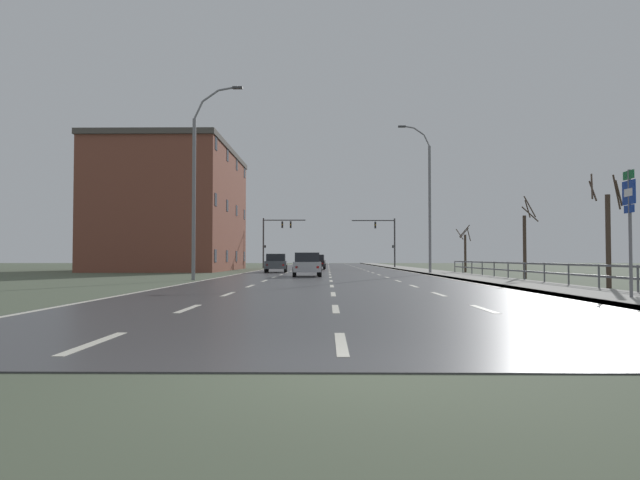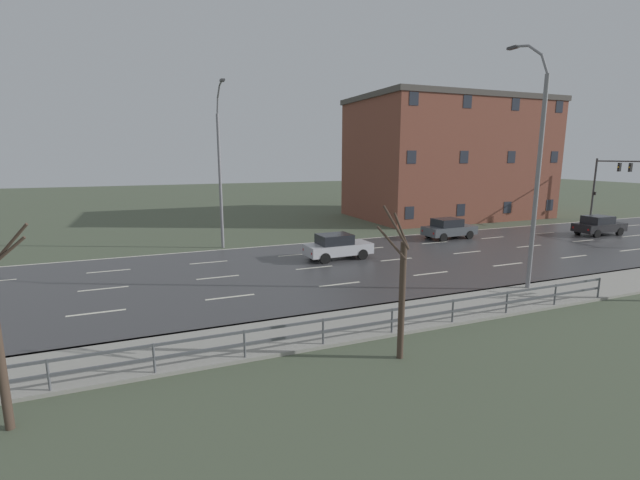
# 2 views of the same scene
# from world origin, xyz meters

# --- Properties ---
(ground_plane) EXTENTS (160.00, 160.00, 0.12)m
(ground_plane) POSITION_xyz_m (0.00, 48.00, -0.06)
(ground_plane) COLOR #4C5642
(road_asphalt_strip) EXTENTS (14.00, 120.00, 0.03)m
(road_asphalt_strip) POSITION_xyz_m (0.00, 59.99, 0.01)
(road_asphalt_strip) COLOR #3D3D3F
(road_asphalt_strip) RESTS_ON ground
(sidewalk_right) EXTENTS (3.00, 120.00, 0.12)m
(sidewalk_right) POSITION_xyz_m (8.43, 60.00, 0.06)
(sidewalk_right) COLOR gray
(sidewalk_right) RESTS_ON ground
(guardrail) EXTENTS (0.07, 34.17, 1.00)m
(guardrail) POSITION_xyz_m (9.85, 21.59, 0.71)
(guardrail) COLOR #515459
(guardrail) RESTS_ON ground
(street_lamp_midground) EXTENTS (2.47, 0.24, 11.37)m
(street_lamp_midground) POSITION_xyz_m (7.46, 36.94, 5.57)
(street_lamp_midground) COLOR slate
(street_lamp_midground) RESTS_ON ground
(street_lamp_left_bank) EXTENTS (2.78, 0.24, 10.82)m
(street_lamp_left_bank) POSITION_xyz_m (-7.41, 25.13, 5.26)
(street_lamp_left_bank) COLOR slate
(street_lamp_left_bank) RESTS_ON ground
(highway_sign) EXTENTS (0.09, 0.68, 3.74)m
(highway_sign) POSITION_xyz_m (8.39, 10.11, 2.40)
(highway_sign) COLOR slate
(highway_sign) RESTS_ON ground
(traffic_signal_right) EXTENTS (5.25, 0.36, 5.98)m
(traffic_signal_right) POSITION_xyz_m (6.94, 61.92, 3.96)
(traffic_signal_right) COLOR #38383A
(traffic_signal_right) RESTS_ON ground
(traffic_signal_left) EXTENTS (5.16, 0.36, 6.03)m
(traffic_signal_left) POSITION_xyz_m (-6.64, 61.86, 4.15)
(traffic_signal_left) COLOR #38383A
(traffic_signal_left) RESTS_ON ground
(car_far_left) EXTENTS (1.98, 4.18, 1.57)m
(car_far_left) POSITION_xyz_m (-1.54, 31.10, 0.80)
(car_far_left) COLOR #B7B7BC
(car_far_left) RESTS_ON ground
(car_distant) EXTENTS (2.00, 4.19, 1.57)m
(car_distant) POSITION_xyz_m (-4.54, 41.81, 0.80)
(car_distant) COLOR #474C51
(car_distant) RESTS_ON ground
(car_near_left) EXTENTS (1.91, 4.14, 1.57)m
(car_near_left) POSITION_xyz_m (-1.31, 53.95, 0.80)
(car_near_left) COLOR black
(car_near_left) RESTS_ON ground
(brick_building) EXTENTS (11.82, 19.34, 12.03)m
(brick_building) POSITION_xyz_m (-15.47, 49.88, 6.02)
(brick_building) COLOR brown
(brick_building) RESTS_ON ground
(bare_tree_near) EXTENTS (1.39, 1.47, 4.79)m
(bare_tree_near) POSITION_xyz_m (11.20, 17.07, 2.23)
(bare_tree_near) COLOR #423328
(bare_tree_near) RESTS_ON ground
(bare_tree_mid) EXTENTS (1.11, 0.84, 4.84)m
(bare_tree_mid) POSITION_xyz_m (11.48, 27.44, 2.12)
(bare_tree_mid) COLOR #423328
(bare_tree_mid) RESTS_ON ground
(bare_tree_far) EXTENTS (1.23, 1.29, 4.09)m
(bare_tree_far) POSITION_xyz_m (11.58, 42.41, 1.90)
(bare_tree_far) COLOR #423328
(bare_tree_far) RESTS_ON ground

